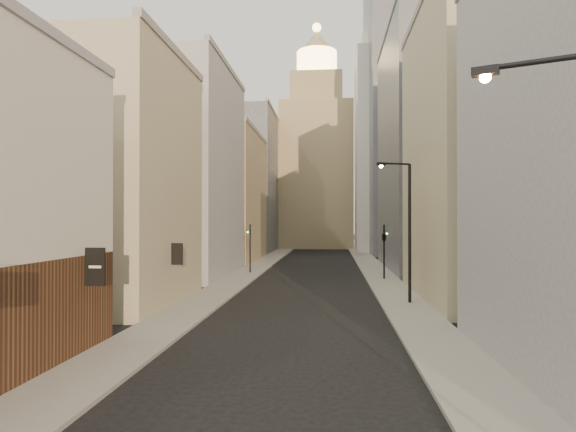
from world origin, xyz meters
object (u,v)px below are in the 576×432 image
object	(u,v)px
white_tower	(380,142)
traffic_light_right	(384,238)
traffic_light_left	(250,238)
clock_tower	(317,159)
streetlamp_mid	(406,224)

from	to	relation	value
white_tower	traffic_light_right	world-z (taller)	white_tower
traffic_light_left	white_tower	bearing A→B (deg)	-119.19
clock_tower	traffic_light_left	distance (m)	50.46
streetlamp_mid	traffic_light_right	distance (m)	12.63
white_tower	streetlamp_mid	bearing A→B (deg)	-93.75
clock_tower	white_tower	distance (m)	17.83
traffic_light_left	streetlamp_mid	bearing A→B (deg)	124.18
clock_tower	traffic_light_right	distance (m)	54.54
clock_tower	white_tower	bearing A→B (deg)	-51.84
streetlamp_mid	traffic_light_left	world-z (taller)	streetlamp_mid
traffic_light_left	traffic_light_right	size ratio (longest dim) A/B	1.00
clock_tower	white_tower	size ratio (longest dim) A/B	1.08
white_tower	traffic_light_left	xyz separation A→B (m)	(-16.26, -34.18, -15.03)
streetlamp_mid	traffic_light_left	size ratio (longest dim) A/B	1.81
white_tower	traffic_light_right	xyz separation A→B (m)	(-3.38, -38.21, -14.77)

